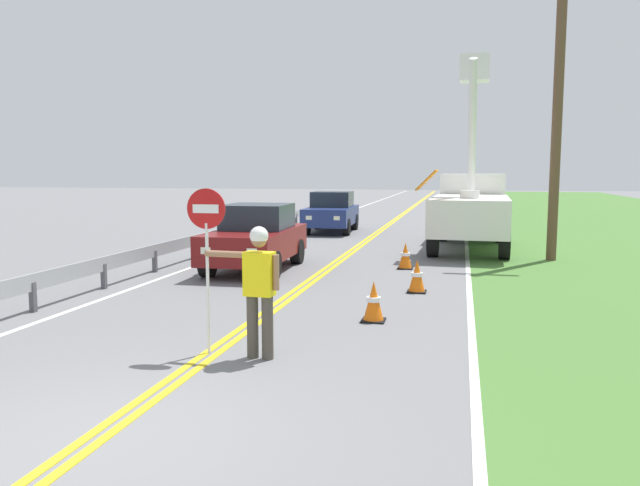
# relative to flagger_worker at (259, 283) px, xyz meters

# --- Properties ---
(ground_plane) EXTENTS (160.00, 160.00, 0.00)m
(ground_plane) POSITION_rel_flagger_worker_xyz_m (-0.73, -2.76, -1.05)
(ground_plane) COLOR slate
(centerline_yellow_left) EXTENTS (0.11, 110.00, 0.01)m
(centerline_yellow_left) POSITION_rel_flagger_worker_xyz_m (-0.82, 17.24, -1.04)
(centerline_yellow_left) COLOR yellow
(centerline_yellow_left) RESTS_ON ground
(centerline_yellow_right) EXTENTS (0.11, 110.00, 0.01)m
(centerline_yellow_right) POSITION_rel_flagger_worker_xyz_m (-0.64, 17.24, -1.04)
(centerline_yellow_right) COLOR yellow
(centerline_yellow_right) RESTS_ON ground
(edge_line_right) EXTENTS (0.12, 110.00, 0.01)m
(edge_line_right) POSITION_rel_flagger_worker_xyz_m (2.87, 17.24, -1.04)
(edge_line_right) COLOR silver
(edge_line_right) RESTS_ON ground
(edge_line_left) EXTENTS (0.12, 110.00, 0.01)m
(edge_line_left) POSITION_rel_flagger_worker_xyz_m (-4.33, 17.24, -1.04)
(edge_line_left) COLOR silver
(edge_line_left) RESTS_ON ground
(flagger_worker) EXTENTS (1.09, 0.27, 1.83)m
(flagger_worker) POSITION_rel_flagger_worker_xyz_m (0.00, 0.00, 0.00)
(flagger_worker) COLOR #474238
(flagger_worker) RESTS_ON ground
(stop_sign_paddle) EXTENTS (0.56, 0.04, 2.33)m
(stop_sign_paddle) POSITION_rel_flagger_worker_xyz_m (-0.77, 0.05, 0.66)
(stop_sign_paddle) COLOR silver
(stop_sign_paddle) RESTS_ON ground
(utility_bucket_truck) EXTENTS (2.89, 6.89, 6.19)m
(utility_bucket_truck) POSITION_rel_flagger_worker_xyz_m (2.98, 13.21, 0.39)
(utility_bucket_truck) COLOR white
(utility_bucket_truck) RESTS_ON ground
(oncoming_sedan_nearest) EXTENTS (2.03, 4.16, 1.70)m
(oncoming_sedan_nearest) POSITION_rel_flagger_worker_xyz_m (-2.55, 7.28, -0.21)
(oncoming_sedan_nearest) COLOR maroon
(oncoming_sedan_nearest) RESTS_ON ground
(oncoming_sedan_second) EXTENTS (2.06, 4.18, 1.70)m
(oncoming_sedan_second) POSITION_rel_flagger_worker_xyz_m (-2.68, 17.47, -0.21)
(oncoming_sedan_second) COLOR navy
(oncoming_sedan_second) RESTS_ON ground
(utility_pole_near) EXTENTS (1.80, 0.28, 8.87)m
(utility_pole_near) POSITION_rel_flagger_worker_xyz_m (5.23, 10.79, 3.57)
(utility_pole_near) COLOR brown
(utility_pole_near) RESTS_ON ground
(traffic_cone_lead) EXTENTS (0.40, 0.40, 0.70)m
(traffic_cone_lead) POSITION_rel_flagger_worker_xyz_m (1.24, 2.43, -0.71)
(traffic_cone_lead) COLOR orange
(traffic_cone_lead) RESTS_ON ground
(traffic_cone_mid) EXTENTS (0.40, 0.40, 0.70)m
(traffic_cone_mid) POSITION_rel_flagger_worker_xyz_m (1.78, 5.15, -0.71)
(traffic_cone_mid) COLOR orange
(traffic_cone_mid) RESTS_ON ground
(traffic_cone_tail) EXTENTS (0.40, 0.40, 0.70)m
(traffic_cone_tail) POSITION_rel_flagger_worker_xyz_m (1.26, 8.27, -0.71)
(traffic_cone_tail) COLOR orange
(traffic_cone_tail) RESTS_ON ground
(guardrail_left_shoulder) EXTENTS (0.10, 32.00, 0.71)m
(guardrail_left_shoulder) POSITION_rel_flagger_worker_xyz_m (-4.93, 12.00, -0.53)
(guardrail_left_shoulder) COLOR #9EA0A3
(guardrail_left_shoulder) RESTS_ON ground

